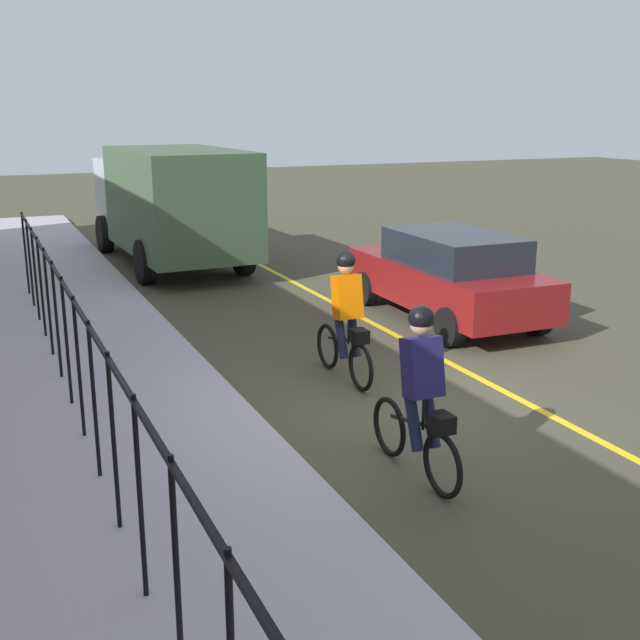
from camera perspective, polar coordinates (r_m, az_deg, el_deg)
name	(u,v)px	position (r m, az deg, el deg)	size (l,w,h in m)	color
ground_plane	(401,410)	(10.04, 5.91, -6.51)	(80.00, 80.00, 0.00)	#434131
lane_line_centre	(506,392)	(10.88, 13.28, -5.09)	(36.00, 0.12, 0.01)	yellow
sidewalk	(129,451)	(8.93, -13.65, -9.19)	(40.00, 3.20, 0.15)	#A7A1AA
iron_fence	(70,329)	(9.43, -17.61, -0.64)	(14.17, 0.04, 1.60)	black
cyclist_lead	(346,317)	(10.77, 1.92, 0.19)	(1.71, 0.36, 1.83)	black
cyclist_follow	(420,394)	(7.98, 7.26, -5.34)	(1.71, 0.36, 1.83)	black
patrol_sedan	(449,274)	(14.18, 9.28, 3.28)	(4.43, 1.98, 1.58)	maroon
box_truck_background	(170,200)	(19.26, -10.77, 8.49)	(6.78, 2.72, 2.78)	#3D583D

